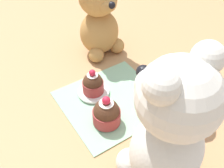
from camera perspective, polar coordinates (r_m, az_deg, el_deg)
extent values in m
plane|color=tan|center=(0.61, 0.00, -3.83)|extent=(4.00, 4.00, 0.00)
cube|color=#8EBC99|center=(0.61, 0.00, -3.64)|extent=(0.22, 0.21, 0.01)
ellipsoid|color=silver|center=(0.45, 11.71, -13.74)|extent=(0.14, 0.13, 0.15)
sphere|color=silver|center=(0.36, 14.42, -3.01)|extent=(0.12, 0.12, 0.12)
ellipsoid|color=silver|center=(0.38, 8.95, 0.18)|extent=(0.06, 0.06, 0.05)
sphere|color=black|center=(0.39, 6.81, 2.62)|extent=(0.02, 0.02, 0.02)
sphere|color=silver|center=(0.36, 20.13, 5.43)|extent=(0.05, 0.05, 0.05)
sphere|color=silver|center=(0.30, 10.76, -0.49)|extent=(0.05, 0.05, 0.05)
sphere|color=silver|center=(0.53, 10.85, -11.35)|extent=(0.05, 0.05, 0.05)
sphere|color=silver|center=(0.49, 3.85, -16.55)|extent=(0.05, 0.05, 0.05)
ellipsoid|color=#B78447|center=(0.73, -2.77, 11.23)|extent=(0.11, 0.10, 0.12)
ellipsoid|color=#B78447|center=(0.65, -1.04, 16.90)|extent=(0.05, 0.04, 0.04)
sphere|color=black|center=(0.64, -0.07, 16.79)|extent=(0.02, 0.02, 0.02)
sphere|color=#B78447|center=(0.71, -3.45, 6.37)|extent=(0.04, 0.04, 0.04)
sphere|color=#B78447|center=(0.74, 1.09, 8.34)|extent=(0.04, 0.04, 0.04)
cylinder|color=#993333|center=(0.55, -1.19, -7.06)|extent=(0.06, 0.06, 0.03)
sphere|color=#472819|center=(0.54, -1.21, -6.02)|extent=(0.05, 0.05, 0.05)
cylinder|color=white|center=(0.52, -1.25, -4.22)|extent=(0.03, 0.03, 0.00)
sphere|color=red|center=(0.52, -1.26, -3.60)|extent=(0.02, 0.02, 0.02)
cylinder|color=white|center=(0.62, -4.05, -1.66)|extent=(0.07, 0.07, 0.01)
cylinder|color=#993333|center=(0.61, -4.13, -0.55)|extent=(0.05, 0.05, 0.03)
sphere|color=#472819|center=(0.60, -4.19, 0.42)|extent=(0.05, 0.05, 0.05)
cylinder|color=white|center=(0.59, -4.30, 1.93)|extent=(0.03, 0.03, 0.00)
sphere|color=red|center=(0.58, -4.33, 2.45)|extent=(0.02, 0.02, 0.02)
cylinder|color=#DB3356|center=(0.57, 16.31, -4.33)|extent=(0.06, 0.06, 0.08)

